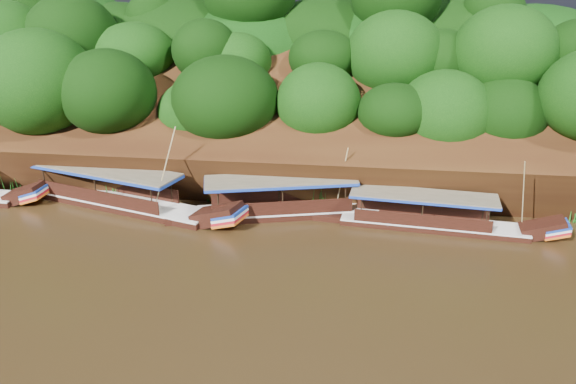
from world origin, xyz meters
name	(u,v)px	position (x,y,z in m)	size (l,w,h in m)	color
ground	(268,276)	(0.00, 0.00, 0.00)	(160.00, 160.00, 0.00)	black
riverbank	(309,132)	(-0.01, 22.73, 1.89)	(120.00, 30.06, 19.40)	black
boat_0	(444,222)	(10.23, 7.36, 0.51)	(14.00, 3.70, 5.79)	black
boat_1	(304,206)	(1.04, 8.57, 0.59)	(15.23, 6.00, 5.40)	black
boat_2	(128,200)	(-11.18, 7.92, 0.61)	(16.98, 6.96, 6.74)	black
reeds	(242,193)	(-3.48, 9.66, 0.87)	(49.27, 2.07, 2.02)	#1D5E17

